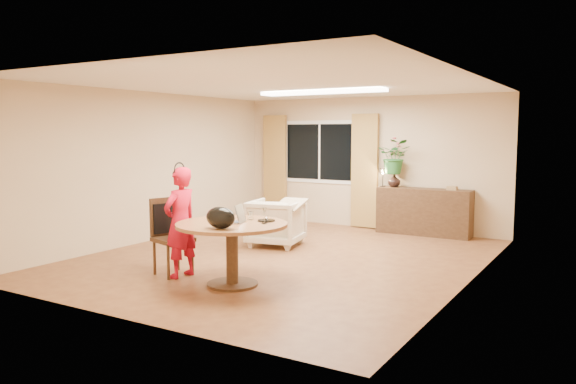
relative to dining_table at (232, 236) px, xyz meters
The scene contains 24 objects.
floor 1.78m from the dining_table, 98.47° to the left, with size 6.50×6.50×0.00m, color brown.
ceiling 2.59m from the dining_table, 98.47° to the left, with size 6.50×6.50×0.00m, color white.
wall_back 4.95m from the dining_table, 92.87° to the left, with size 5.50×5.50×0.00m, color tan.
wall_left 3.49m from the dining_table, 151.19° to the left, with size 6.50×6.50×0.00m, color tan.
wall_right 3.07m from the dining_table, 33.33° to the left, with size 6.50×6.50×0.00m, color tan.
window 5.14m from the dining_table, 105.42° to the left, with size 1.70×0.03×1.30m.
curtain_left 5.39m from the dining_table, 116.51° to the left, with size 0.55×0.08×2.25m, color olive.
curtain_right 4.84m from the dining_table, 93.52° to the left, with size 0.55×0.08×2.25m, color olive.
ceiling_panel 3.46m from the dining_table, 94.92° to the left, with size 2.20×0.35×0.05m, color white.
dining_table is the anchor object (origin of this frame).
dining_chair 1.00m from the dining_table, behind, with size 0.49×0.45×1.02m, color black, non-canonical shape.
child 0.84m from the dining_table, behind, with size 0.35×0.53×1.45m, color red.
laptop 0.29m from the dining_table, behind, with size 0.36×0.24×0.24m, color #B7B7BC, non-canonical shape.
tumbler 0.40m from the dining_table, 80.33° to the left, with size 0.07×0.07×0.10m, color white, non-canonical shape.
wine_glass 0.49m from the dining_table, 21.51° to the left, with size 0.07×0.07×0.20m, color white, non-canonical shape.
pot_lid 0.48m from the dining_table, 47.41° to the left, with size 0.22×0.22×0.04m, color white, non-canonical shape.
handbag 0.52m from the dining_table, 70.99° to the right, with size 0.39×0.22×0.26m, color black, non-canonical shape.
armchair 2.55m from the dining_table, 109.71° to the left, with size 0.84×0.86×0.78m, color beige.
throw 2.45m from the dining_table, 103.74° to the left, with size 0.45×0.55×0.03m, color beige, non-canonical shape.
sideboard 4.76m from the dining_table, 78.28° to the left, with size 1.73×0.42×0.87m, color black.
vase 4.69m from the dining_table, 85.37° to the left, with size 0.24×0.24×0.25m, color black.
bouquet 4.75m from the dining_table, 85.32° to the left, with size 0.59×0.51×0.66m, color #366827.
book_stack 4.89m from the dining_table, 72.42° to the left, with size 0.19×0.14×0.08m, color brown, non-canonical shape.
desk_lamp 4.63m from the dining_table, 87.94° to the left, with size 0.15×0.15×0.36m, color black, non-canonical shape.
Camera 1 is at (4.35, -7.15, 1.89)m, focal length 35.00 mm.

